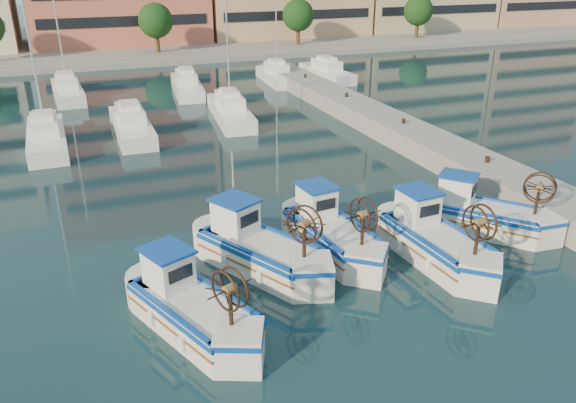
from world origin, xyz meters
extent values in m
plane|color=#173B3E|center=(0.00, 0.00, 0.00)|extent=(300.00, 300.00, 0.00)
cube|color=gray|center=(13.00, 8.00, 0.60)|extent=(3.00, 60.00, 1.20)
cube|color=gray|center=(0.00, 67.00, 0.30)|extent=(180.00, 40.00, 0.60)
cylinder|color=#3F2B19|center=(4.00, 53.50, 1.50)|extent=(0.50, 0.50, 3.00)
sphere|color=#194217|center=(4.00, 53.50, 4.20)|extent=(4.00, 4.00, 4.00)
cylinder|color=#3F2B19|center=(22.00, 53.50, 1.50)|extent=(0.50, 0.50, 3.00)
sphere|color=#194217|center=(22.00, 53.50, 4.20)|extent=(4.00, 4.00, 4.00)
cylinder|color=#3F2B19|center=(40.00, 53.50, 1.50)|extent=(0.50, 0.50, 3.00)
sphere|color=#194217|center=(40.00, 53.50, 4.20)|extent=(4.00, 4.00, 4.00)
cube|color=white|center=(-8.36, 21.22, 0.50)|extent=(2.36, 8.71, 1.00)
cylinder|color=silver|center=(-8.36, 21.22, 6.00)|extent=(0.12, 0.12, 11.00)
cube|color=white|center=(-3.06, 22.02, 0.50)|extent=(2.27, 8.76, 1.00)
cube|color=white|center=(4.17, 23.28, 0.50)|extent=(3.18, 9.19, 1.00)
cylinder|color=silver|center=(4.17, 23.28, 6.00)|extent=(0.12, 0.12, 11.00)
cube|color=white|center=(-6.72, 34.92, 0.50)|extent=(2.57, 8.61, 1.00)
cylinder|color=silver|center=(-6.72, 34.92, 6.00)|extent=(0.12, 0.12, 11.00)
cube|color=white|center=(3.10, 33.28, 0.50)|extent=(3.21, 8.98, 1.00)
cube|color=white|center=(11.98, 34.55, 0.50)|extent=(2.79, 7.74, 1.00)
cylinder|color=silver|center=(11.98, 34.55, 6.00)|extent=(0.12, 0.12, 11.00)
cube|color=white|center=(17.11, 34.34, 0.50)|extent=(2.50, 8.36, 1.00)
cube|color=silver|center=(-4.00, -0.94, 0.57)|extent=(3.51, 4.94, 1.14)
cube|color=#0B3A96|center=(-4.00, -0.94, 1.00)|extent=(3.62, 5.09, 0.17)
cube|color=#197EC7|center=(-4.00, -0.94, 0.93)|extent=(2.94, 4.36, 0.06)
cube|color=white|center=(-4.49, 0.27, 1.73)|extent=(1.63, 1.75, 1.19)
cube|color=#0B3A96|center=(-4.49, 0.27, 2.38)|extent=(1.84, 1.96, 0.09)
cylinder|color=#331E14|center=(-3.27, -2.74, 1.76)|extent=(0.13, 0.13, 1.26)
cylinder|color=brown|center=(-3.27, -2.74, 2.43)|extent=(0.43, 0.41, 0.30)
torus|color=#331E14|center=(-3.42, -2.80, 2.43)|extent=(0.55, 1.20, 1.27)
torus|color=#331E14|center=(-3.12, -2.68, 2.43)|extent=(0.55, 1.20, 1.27)
cube|color=silver|center=(-0.77, 1.87, 0.60)|extent=(4.03, 5.19, 1.20)
cube|color=#0B3A96|center=(-0.77, 1.87, 1.05)|extent=(4.15, 5.35, 0.18)
cube|color=#197EC7|center=(-0.77, 1.87, 0.98)|extent=(3.41, 4.56, 0.07)
cube|color=white|center=(-1.40, 3.08, 1.82)|extent=(1.80, 1.89, 1.25)
cube|color=#0B3A96|center=(-1.40, 3.08, 2.51)|extent=(2.03, 2.12, 0.09)
cylinder|color=#331E14|center=(0.18, 0.05, 1.86)|extent=(0.14, 0.14, 1.32)
cylinder|color=brown|center=(0.18, 0.05, 2.56)|extent=(0.47, 0.45, 0.32)
torus|color=#331E14|center=(0.03, -0.03, 2.56)|extent=(0.69, 1.22, 1.33)
torus|color=#331E14|center=(0.33, 0.13, 2.56)|extent=(0.69, 1.22, 1.33)
cube|color=silver|center=(2.33, 2.17, 0.58)|extent=(2.46, 4.79, 1.15)
cube|color=#0B3A96|center=(2.33, 2.17, 1.01)|extent=(2.53, 4.94, 0.18)
cube|color=#197EC7|center=(2.33, 2.17, 0.94)|extent=(1.98, 4.29, 0.07)
cube|color=white|center=(2.18, 3.48, 1.75)|extent=(1.35, 1.55, 1.21)
cube|color=#0B3A96|center=(2.18, 3.48, 2.41)|extent=(1.53, 1.73, 0.09)
cylinder|color=#331E14|center=(2.54, 0.20, 1.79)|extent=(0.13, 0.13, 1.27)
cylinder|color=brown|center=(2.54, 0.20, 2.47)|extent=(0.38, 0.34, 0.31)
torus|color=#331E14|center=(2.38, 0.19, 2.47)|extent=(0.22, 1.28, 1.28)
torus|color=#331E14|center=(2.70, 0.22, 2.47)|extent=(0.22, 1.28, 1.28)
cube|color=silver|center=(5.77, 0.06, 0.59)|extent=(2.30, 4.82, 1.18)
cube|color=#0B3A96|center=(5.77, 0.06, 1.04)|extent=(2.37, 4.96, 0.18)
cube|color=#197EC7|center=(5.77, 0.06, 0.96)|extent=(1.83, 4.32, 0.07)
cube|color=white|center=(5.69, 1.40, 1.79)|extent=(1.32, 1.53, 1.23)
cube|color=#0B3A96|center=(5.69, 1.40, 2.46)|extent=(1.50, 1.71, 0.09)
cylinder|color=#331E14|center=(5.89, -1.95, 1.83)|extent=(0.13, 0.13, 1.30)
cylinder|color=brown|center=(5.89, -1.95, 2.52)|extent=(0.38, 0.33, 0.31)
torus|color=#331E14|center=(5.72, -1.96, 2.52)|extent=(0.16, 1.31, 1.31)
torus|color=#331E14|center=(6.06, -1.94, 2.52)|extent=(0.16, 1.31, 1.31)
cube|color=silver|center=(9.24, 1.49, 0.56)|extent=(4.37, 4.68, 1.12)
cube|color=#0B3A96|center=(9.24, 1.49, 0.99)|extent=(4.50, 4.82, 0.17)
cube|color=#197EC7|center=(9.24, 1.49, 0.92)|extent=(3.75, 4.07, 0.06)
cube|color=white|center=(8.42, 2.47, 1.71)|extent=(1.80, 1.82, 1.18)
cube|color=#0B3A96|center=(8.42, 2.47, 2.36)|extent=(2.02, 2.05, 0.09)
cylinder|color=#331E14|center=(10.48, 0.01, 1.75)|extent=(0.13, 0.13, 1.24)
cylinder|color=brown|center=(10.48, 0.01, 2.41)|extent=(0.46, 0.45, 0.30)
torus|color=#331E14|center=(10.36, -0.09, 2.41)|extent=(0.86, 1.01, 1.25)
torus|color=#331E14|center=(10.60, 0.12, 2.41)|extent=(0.86, 1.01, 1.25)
camera|label=1|loc=(-6.65, -15.77, 10.92)|focal=35.00mm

